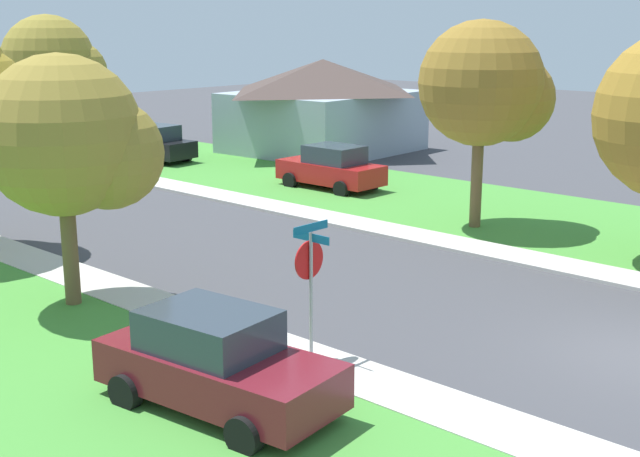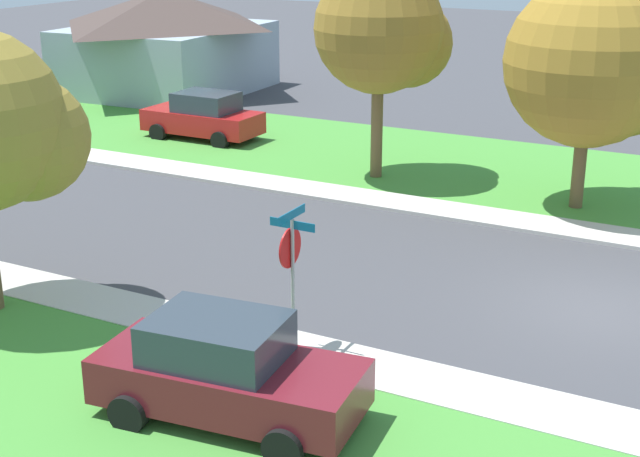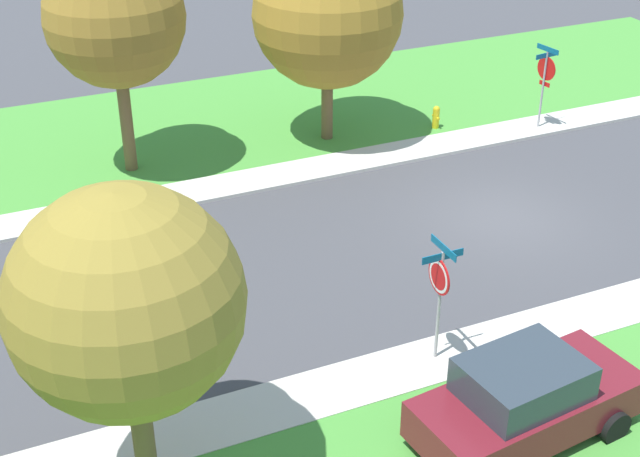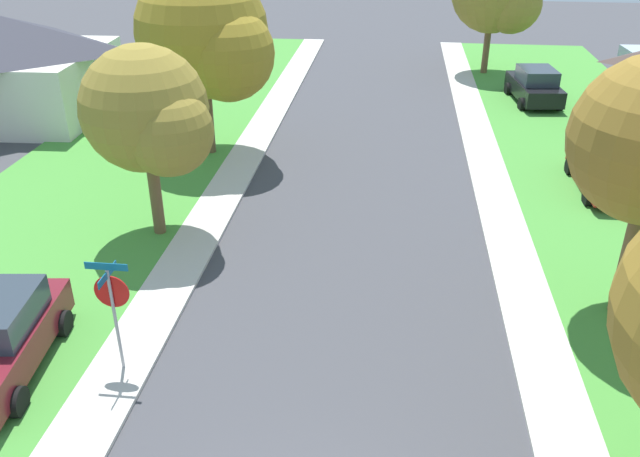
{
  "view_description": "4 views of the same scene",
  "coord_description": "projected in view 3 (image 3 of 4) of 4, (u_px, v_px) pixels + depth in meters",
  "views": [
    {
      "loc": [
        -15.97,
        -5.88,
        6.48
      ],
      "look_at": [
        -0.67,
        8.11,
        1.4
      ],
      "focal_mm": 47.86,
      "sensor_mm": 36.0,
      "label": 1
    },
    {
      "loc": [
        -17.98,
        -2.94,
        7.74
      ],
      "look_at": [
        -1.76,
        5.69,
        1.4
      ],
      "focal_mm": 51.06,
      "sensor_mm": 36.0,
      "label": 2
    },
    {
      "loc": [
        -17.12,
        12.89,
        11.39
      ],
      "look_at": [
        -0.86,
        5.65,
        1.4
      ],
      "focal_mm": 50.05,
      "sensor_mm": 36.0,
      "label": 3
    },
    {
      "loc": [
        1.02,
        -6.1,
        9.55
      ],
      "look_at": [
        -0.76,
        9.33,
        1.4
      ],
      "focal_mm": 36.67,
      "sensor_mm": 36.0,
      "label": 4
    }
  ],
  "objects": [
    {
      "name": "tree_across_left",
      "position": [
        133.0,
        300.0,
        13.45
      ],
      "size": [
        3.89,
        3.61,
        5.8
      ],
      "color": "brown",
      "rests_on": "ground"
    },
    {
      "name": "tree_sidewalk_mid",
      "position": [
        329.0,
        15.0,
        26.65
      ],
      "size": [
        4.84,
        4.51,
        6.32
      ],
      "color": "brown",
      "rests_on": "ground"
    },
    {
      "name": "car_maroon_behind_trees",
      "position": [
        526.0,
        400.0,
        15.99
      ],
      "size": [
        2.4,
        4.48,
        1.76
      ],
      "color": "maroon",
      "rests_on": "ground"
    },
    {
      "name": "stop_sign_near_corner",
      "position": [
        545.0,
        74.0,
        28.14
      ],
      "size": [
        0.91,
        0.91,
        2.77
      ],
      "color": "#9E9EA3",
      "rests_on": "ground"
    },
    {
      "name": "fire_hydrant",
      "position": [
        436.0,
        117.0,
        28.78
      ],
      "size": [
        0.38,
        0.22,
        0.83
      ],
      "color": "gold",
      "rests_on": "ground"
    },
    {
      "name": "stop_sign_far_corner",
      "position": [
        440.0,
        283.0,
        17.49
      ],
      "size": [
        0.92,
        0.92,
        2.77
      ],
      "color": "#9E9EA3",
      "rests_on": "ground"
    },
    {
      "name": "ground_plane",
      "position": [
        500.0,
        218.0,
        23.78
      ],
      "size": [
        120.0,
        120.0,
        0.0
      ],
      "primitive_type": "plane",
      "color": "#424247"
    },
    {
      "name": "sidewalk_east",
      "position": [
        12.0,
        227.0,
        23.25
      ],
      "size": [
        1.4,
        56.0,
        0.1
      ],
      "primitive_type": "cube",
      "color": "beige",
      "rests_on": "ground"
    },
    {
      "name": "tree_corner_large",
      "position": [
        119.0,
        20.0,
        24.34
      ],
      "size": [
        4.15,
        3.86,
        6.52
      ],
      "color": "brown",
      "rests_on": "ground"
    }
  ]
}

